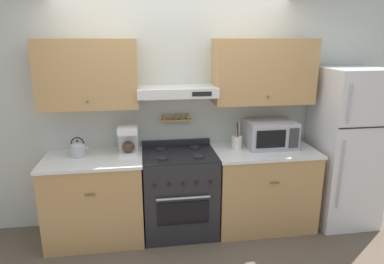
% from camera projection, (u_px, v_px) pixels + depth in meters
% --- Properties ---
extents(ground_plane, '(16.00, 16.00, 0.00)m').
position_uv_depth(ground_plane, '(184.00, 247.00, 3.56)').
color(ground_plane, brown).
extents(wall_back, '(5.20, 0.46, 2.55)m').
position_uv_depth(wall_back, '(178.00, 101.00, 3.80)').
color(wall_back, silver).
rests_on(wall_back, ground_plane).
extents(counter_left, '(1.02, 0.68, 0.91)m').
position_uv_depth(counter_left, '(96.00, 198.00, 3.64)').
color(counter_left, tan).
rests_on(counter_left, ground_plane).
extents(counter_right, '(1.12, 0.68, 0.91)m').
position_uv_depth(counter_right, '(262.00, 187.00, 3.91)').
color(counter_right, tan).
rests_on(counter_right, ground_plane).
extents(stove_range, '(0.78, 0.67, 0.98)m').
position_uv_depth(stove_range, '(180.00, 192.00, 3.77)').
color(stove_range, '#232326').
rests_on(stove_range, ground_plane).
extents(refrigerator, '(0.67, 0.71, 1.80)m').
position_uv_depth(refrigerator, '(345.00, 147.00, 3.90)').
color(refrigerator, white).
rests_on(refrigerator, ground_plane).
extents(tea_kettle, '(0.19, 0.15, 0.21)m').
position_uv_depth(tea_kettle, '(78.00, 149.00, 3.53)').
color(tea_kettle, '#B7B7BC').
rests_on(tea_kettle, counter_left).
extents(coffee_maker, '(0.20, 0.24, 0.30)m').
position_uv_depth(coffee_maker, '(128.00, 140.00, 3.61)').
color(coffee_maker, white).
rests_on(coffee_maker, counter_left).
extents(microwave, '(0.54, 0.39, 0.30)m').
position_uv_depth(microwave, '(270.00, 134.00, 3.83)').
color(microwave, '#ADAFB5').
rests_on(microwave, counter_right).
extents(utensil_crock, '(0.12, 0.12, 0.30)m').
position_uv_depth(utensil_crock, '(237.00, 142.00, 3.77)').
color(utensil_crock, silver).
rests_on(utensil_crock, counter_right).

